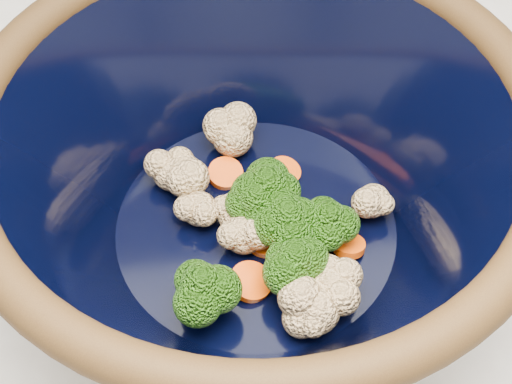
% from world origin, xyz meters
% --- Properties ---
extents(mixing_bowl, '(0.47, 0.47, 0.17)m').
position_xyz_m(mixing_bowl, '(-0.10, 0.06, 0.99)').
color(mixing_bowl, black).
rests_on(mixing_bowl, counter).
extents(vegetable_pile, '(0.18, 0.20, 0.06)m').
position_xyz_m(vegetable_pile, '(-0.09, 0.04, 0.96)').
color(vegetable_pile, '#608442').
rests_on(vegetable_pile, mixing_bowl).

